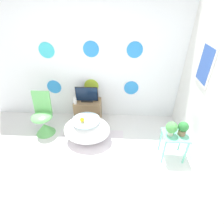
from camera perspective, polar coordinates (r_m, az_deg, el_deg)
The scene contains 13 objects.
ground_plane at distance 2.92m, azimuth -10.70°, elevation -22.76°, with size 12.00×12.00×0.00m, color white.
wall_back_dotted at distance 3.66m, azimuth -6.77°, elevation 16.32°, with size 4.68×0.05×2.60m.
wall_right at distance 3.00m, azimuth 28.11°, elevation 8.39°, with size 0.06×2.90×2.60m.
rug at distance 3.48m, azimuth -7.37°, elevation -10.01°, with size 1.32×0.80×0.01m.
bathtub at distance 3.39m, azimuth -8.18°, elevation -5.74°, with size 0.89×0.64×0.51m.
rubber_duck at distance 3.16m, azimuth -9.76°, elevation -2.42°, with size 0.08×0.09×0.10m.
chair at distance 3.78m, azimuth -21.44°, elevation -3.00°, with size 0.41×0.41×0.88m.
tv_cabinet at distance 3.95m, azimuth -7.78°, elevation 0.54°, with size 0.57×0.34×0.49m.
tv at distance 3.74m, azimuth -8.24°, elevation 5.52°, with size 0.48×0.12×0.33m.
vase at distance 3.74m, azimuth -12.00°, elevation 3.63°, with size 0.07×0.07×0.15m.
side_table at distance 3.13m, azimuth 19.69°, elevation -8.40°, with size 0.41×0.35×0.50m.
potted_plant_left at distance 2.95m, azimuth 18.88°, elevation -4.95°, with size 0.19×0.19×0.24m.
potted_plant_right at distance 3.02m, azimuth 22.16°, elevation -4.88°, with size 0.16×0.16×0.24m.
Camera 1 is at (0.57, -1.51, 2.43)m, focal length 28.00 mm.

